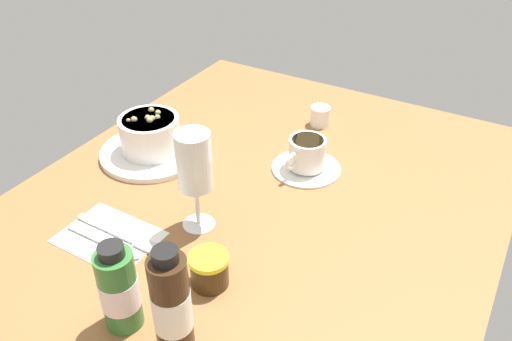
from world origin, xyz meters
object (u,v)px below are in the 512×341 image
object	(u,v)px
jam_jar	(209,270)
sauce_bottle_brown	(172,306)
porridge_bowl	(151,138)
creamer_jug	(320,115)
coffee_cup	(307,157)
sauce_bottle_green	(119,289)
wine_glass	(194,165)
cutlery_setting	(111,238)

from	to	relation	value
jam_jar	sauce_bottle_brown	bearing A→B (deg)	12.89
porridge_bowl	creamer_jug	distance (cm)	38.20
coffee_cup	sauce_bottle_green	size ratio (longest dim) A/B	0.98
coffee_cup	porridge_bowl	bearing A→B (deg)	-70.01
sauce_bottle_brown	coffee_cup	bearing A→B (deg)	-175.89
wine_glass	jam_jar	size ratio (longest dim) A/B	3.01
cutlery_setting	wine_glass	size ratio (longest dim) A/B	0.93
creamer_jug	sauce_bottle_brown	bearing A→B (deg)	7.52
porridge_bowl	coffee_cup	size ratio (longest dim) A/B	1.55
wine_glass	sauce_bottle_brown	bearing A→B (deg)	28.46
sauce_bottle_brown	porridge_bowl	bearing A→B (deg)	-137.14
jam_jar	sauce_bottle_green	bearing A→B (deg)	-27.13
creamer_jug	sauce_bottle_green	distance (cm)	65.22
coffee_cup	jam_jar	bearing A→B (deg)	1.05
cutlery_setting	wine_glass	world-z (taller)	wine_glass
creamer_jug	wine_glass	bearing A→B (deg)	-4.70
creamer_jug	coffee_cup	bearing A→B (deg)	16.04
creamer_jug	jam_jar	distance (cm)	53.39
cutlery_setting	sauce_bottle_green	bearing A→B (deg)	48.98
sauce_bottle_green	sauce_bottle_brown	distance (cm)	9.03
creamer_jug	jam_jar	bearing A→B (deg)	6.29
coffee_cup	wine_glass	xyz separation A→B (cm)	(24.57, -8.72, 9.31)
jam_jar	creamer_jug	bearing A→B (deg)	-173.71
wine_glass	sauce_bottle_green	size ratio (longest dim) A/B	1.28
cutlery_setting	sauce_bottle_brown	size ratio (longest dim) A/B	0.96
coffee_cup	cutlery_setting	bearing A→B (deg)	-28.86
porridge_bowl	cutlery_setting	bearing A→B (deg)	23.96
porridge_bowl	jam_jar	size ratio (longest dim) A/B	3.55
wine_glass	sauce_bottle_green	bearing A→B (deg)	8.13
jam_jar	sauce_bottle_brown	distance (cm)	13.34
porridge_bowl	creamer_jug	size ratio (longest dim) A/B	4.25
coffee_cup	sauce_bottle_green	bearing A→B (deg)	-6.70
sauce_bottle_brown	creamer_jug	bearing A→B (deg)	-172.48
wine_glass	jam_jar	bearing A→B (deg)	42.03
wine_glass	sauce_bottle_brown	world-z (taller)	wine_glass
sauce_bottle_brown	sauce_bottle_green	bearing A→B (deg)	-89.29
porridge_bowl	creamer_jug	xyz separation A→B (cm)	(-29.02, 24.79, -1.62)
cutlery_setting	wine_glass	xyz separation A→B (cm)	(-10.43, 10.57, 12.03)
wine_glass	jam_jar	distance (cm)	16.94
cutlery_setting	sauce_bottle_brown	distance (cm)	26.75
porridge_bowl	coffee_cup	bearing A→B (deg)	109.99
porridge_bowl	coffee_cup	world-z (taller)	porridge_bowl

